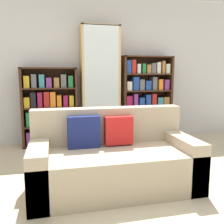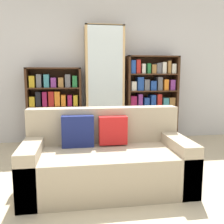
{
  "view_description": "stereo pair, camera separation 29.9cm",
  "coord_description": "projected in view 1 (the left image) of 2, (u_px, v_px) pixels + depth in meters",
  "views": [
    {
      "loc": [
        -0.79,
        -2.2,
        1.26
      ],
      "look_at": [
        0.03,
        1.31,
        0.71
      ],
      "focal_mm": 40.0,
      "sensor_mm": 36.0,
      "label": 1
    },
    {
      "loc": [
        -0.5,
        -2.25,
        1.26
      ],
      "look_at": [
        0.03,
        1.31,
        0.71
      ],
      "focal_mm": 40.0,
      "sensor_mm": 36.0,
      "label": 2
    }
  ],
  "objects": [
    {
      "name": "ground_plane",
      "position": [
        139.0,
        202.0,
        2.48
      ],
      "size": [
        16.0,
        16.0,
        0.0
      ],
      "primitive_type": "plane",
      "color": "beige"
    },
    {
      "name": "wall_back",
      "position": [
        96.0,
        69.0,
        4.67
      ],
      "size": [
        6.28,
        0.06,
        2.7
      ],
      "color": "silver",
      "rests_on": "ground"
    },
    {
      "name": "couch",
      "position": [
        113.0,
        160.0,
        2.8
      ],
      "size": [
        1.79,
        0.87,
        0.86
      ],
      "color": "tan",
      "rests_on": "ground"
    },
    {
      "name": "bookshelf_left",
      "position": [
        50.0,
        109.0,
        4.39
      ],
      "size": [
        0.95,
        0.32,
        1.37
      ],
      "color": "#3D2314",
      "rests_on": "ground"
    },
    {
      "name": "display_cabinet",
      "position": [
        100.0,
        86.0,
        4.52
      ],
      "size": [
        0.68,
        0.36,
        2.1
      ],
      "color": "tan",
      "rests_on": "ground"
    },
    {
      "name": "bookshelf_right",
      "position": [
        146.0,
        100.0,
        4.77
      ],
      "size": [
        0.96,
        0.32,
        1.59
      ],
      "color": "#3D2314",
      "rests_on": "ground"
    },
    {
      "name": "wine_bottle",
      "position": [
        145.0,
        151.0,
        3.63
      ],
      "size": [
        0.08,
        0.08,
        0.36
      ],
      "color": "#192333",
      "rests_on": "ground"
    }
  ]
}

